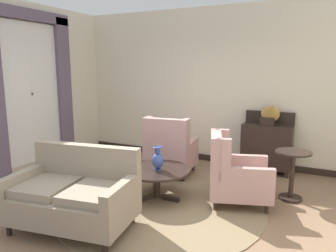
# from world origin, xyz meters

# --- Properties ---
(ground) EXTENTS (8.34, 8.34, 0.00)m
(ground) POSITION_xyz_m (0.00, 0.00, 0.00)
(ground) COLOR #896B51
(wall_back) EXTENTS (6.12, 0.08, 3.04)m
(wall_back) POSITION_xyz_m (0.00, 2.74, 1.52)
(wall_back) COLOR beige
(wall_back) RESTS_ON ground
(wall_left) EXTENTS (0.08, 3.83, 3.04)m
(wall_left) POSITION_xyz_m (-2.98, 0.82, 1.52)
(wall_left) COLOR beige
(wall_left) RESTS_ON ground
(baseboard_back) EXTENTS (5.96, 0.03, 0.12)m
(baseboard_back) POSITION_xyz_m (0.00, 2.68, 0.06)
(baseboard_back) COLOR black
(baseboard_back) RESTS_ON ground
(area_rug) EXTENTS (2.83, 2.83, 0.01)m
(area_rug) POSITION_xyz_m (0.00, 0.30, 0.01)
(area_rug) COLOR #847051
(area_rug) RESTS_ON ground
(window_with_curtains) EXTENTS (0.12, 1.88, 2.82)m
(window_with_curtains) POSITION_xyz_m (-2.88, 0.78, 1.57)
(window_with_curtains) COLOR silver
(coffee_table) EXTENTS (0.97, 0.97, 0.45)m
(coffee_table) POSITION_xyz_m (-0.17, 0.52, 0.38)
(coffee_table) COLOR black
(coffee_table) RESTS_ON ground
(porcelain_vase) EXTENTS (0.17, 0.17, 0.35)m
(porcelain_vase) POSITION_xyz_m (-0.13, 0.48, 0.60)
(porcelain_vase) COLOR #384C93
(porcelain_vase) RESTS_ON coffee_table
(settee) EXTENTS (1.54, 1.06, 0.95)m
(settee) POSITION_xyz_m (-0.66, -0.66, 0.40)
(settee) COLOR gray
(settee) RESTS_ON ground
(armchair_near_sideboard) EXTENTS (0.85, 0.90, 1.06)m
(armchair_near_sideboard) POSITION_xyz_m (-0.45, 1.53, 0.44)
(armchair_near_sideboard) COLOR tan
(armchair_near_sideboard) RESTS_ON ground
(armchair_near_window) EXTENTS (1.01, 0.95, 1.00)m
(armchair_near_window) POSITION_xyz_m (0.87, 0.85, 0.43)
(armchair_near_window) COLOR tan
(armchair_near_window) RESTS_ON ground
(side_table) EXTENTS (0.50, 0.50, 0.72)m
(side_table) POSITION_xyz_m (1.58, 1.35, 0.43)
(side_table) COLOR black
(side_table) RESTS_ON ground
(sideboard) EXTENTS (0.87, 0.39, 1.10)m
(sideboard) POSITION_xyz_m (1.05, 2.44, 0.50)
(sideboard) COLOR black
(sideboard) RESTS_ON ground
(gramophone) EXTENTS (0.42, 0.49, 0.50)m
(gramophone) POSITION_xyz_m (1.10, 2.35, 1.13)
(gramophone) COLOR black
(gramophone) RESTS_ON sideboard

